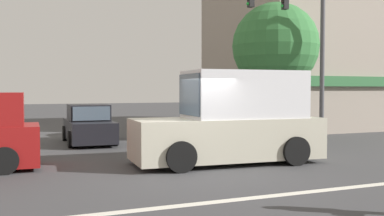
{
  "coord_description": "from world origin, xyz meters",
  "views": [
    {
      "loc": [
        -4.63,
        -11.31,
        2.19
      ],
      "look_at": [
        0.96,
        2.0,
        1.6
      ],
      "focal_mm": 42.0,
      "sensor_mm": 36.0,
      "label": 1
    }
  ],
  "objects_px": {
    "street_tree": "(275,46)",
    "box_truck_crossing_leftbound": "(233,121)",
    "traffic_light_mast": "(301,38)",
    "sedan_parked_curbside": "(89,126)"
  },
  "relations": [
    {
      "from": "sedan_parked_curbside",
      "to": "street_tree",
      "type": "bearing_deg",
      "value": -12.61
    },
    {
      "from": "sedan_parked_curbside",
      "to": "box_truck_crossing_leftbound",
      "type": "xyz_separation_m",
      "value": [
        3.1,
        -6.71,
        0.54
      ]
    },
    {
      "from": "traffic_light_mast",
      "to": "box_truck_crossing_leftbound",
      "type": "height_order",
      "value": "traffic_light_mast"
    },
    {
      "from": "traffic_light_mast",
      "to": "box_truck_crossing_leftbound",
      "type": "relative_size",
      "value": 1.08
    },
    {
      "from": "traffic_light_mast",
      "to": "sedan_parked_curbside",
      "type": "distance_m",
      "value": 9.17
    },
    {
      "from": "box_truck_crossing_leftbound",
      "to": "traffic_light_mast",
      "type": "bearing_deg",
      "value": 31.21
    },
    {
      "from": "street_tree",
      "to": "box_truck_crossing_leftbound",
      "type": "xyz_separation_m",
      "value": [
        -4.72,
        -4.96,
        -2.84
      ]
    },
    {
      "from": "street_tree",
      "to": "sedan_parked_curbside",
      "type": "bearing_deg",
      "value": 167.39
    },
    {
      "from": "street_tree",
      "to": "box_truck_crossing_leftbound",
      "type": "bearing_deg",
      "value": -133.61
    },
    {
      "from": "traffic_light_mast",
      "to": "sedan_parked_curbside",
      "type": "relative_size",
      "value": 1.49
    }
  ]
}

